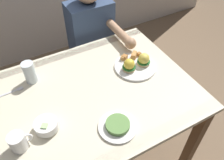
{
  "coord_description": "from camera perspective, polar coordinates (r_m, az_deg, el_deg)",
  "views": [
    {
      "loc": [
        -0.32,
        -0.84,
        1.75
      ],
      "look_at": [
        0.14,
        0.0,
        0.78
      ],
      "focal_mm": 37.27,
      "sensor_mm": 36.0,
      "label": 1
    }
  ],
  "objects": [
    {
      "name": "fruit_bowl",
      "position": [
        1.22,
        -15.79,
        -10.76
      ],
      "size": [
        0.12,
        0.12,
        0.06
      ],
      "color": "white",
      "rests_on": "dining_table"
    },
    {
      "name": "fork",
      "position": [
        1.47,
        -23.39,
        -2.69
      ],
      "size": [
        0.16,
        0.03,
        0.0
      ],
      "color": "silver",
      "rests_on": "dining_table"
    },
    {
      "name": "ground_plane",
      "position": [
        1.97,
        -3.68,
        -17.53
      ],
      "size": [
        6.0,
        6.0,
        0.0
      ],
      "primitive_type": "plane",
      "color": "#7F664C"
    },
    {
      "name": "diner_person",
      "position": [
        1.92,
        -4.68,
        10.13
      ],
      "size": [
        0.34,
        0.54,
        1.14
      ],
      "color": "#33333D",
      "rests_on": "ground_plane"
    },
    {
      "name": "eggs_benedict_plate",
      "position": [
        1.5,
        5.82,
        3.94
      ],
      "size": [
        0.27,
        0.27,
        0.09
      ],
      "color": "white",
      "rests_on": "dining_table"
    },
    {
      "name": "water_glass_near",
      "position": [
        1.46,
        -19.47,
        1.53
      ],
      "size": [
        0.07,
        0.07,
        0.14
      ],
      "color": "silver",
      "rests_on": "dining_table"
    },
    {
      "name": "side_plate",
      "position": [
        1.2,
        1.39,
        -11.14
      ],
      "size": [
        0.2,
        0.2,
        0.04
      ],
      "color": "white",
      "rests_on": "dining_table"
    },
    {
      "name": "coffee_mug",
      "position": [
        1.19,
        -22.02,
        -13.81
      ],
      "size": [
        0.11,
        0.08,
        0.09
      ],
      "color": "white",
      "rests_on": "dining_table"
    },
    {
      "name": "dining_table",
      "position": [
        1.44,
        -4.84,
        -5.98
      ],
      "size": [
        1.2,
        0.9,
        0.74
      ],
      "color": "beige",
      "rests_on": "ground_plane"
    }
  ]
}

